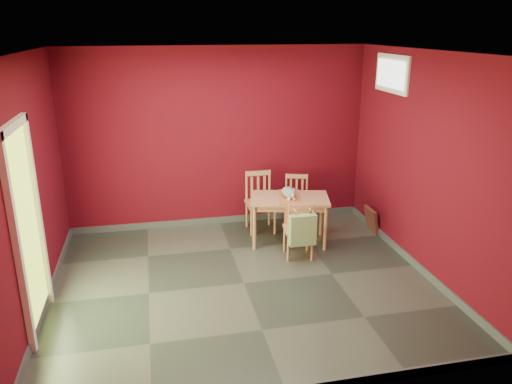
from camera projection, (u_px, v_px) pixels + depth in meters
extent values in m
plane|color=#2D342D|center=(244.00, 283.00, 6.03)|extent=(4.50, 4.50, 0.00)
plane|color=#510813|center=(218.00, 139.00, 7.46)|extent=(4.50, 0.00, 4.50)
plane|color=#510813|center=(292.00, 251.00, 3.75)|extent=(4.50, 0.00, 4.50)
plane|color=#510813|center=(29.00, 190.00, 5.15)|extent=(0.00, 4.00, 4.00)
plane|color=#510813|center=(425.00, 165.00, 6.05)|extent=(0.00, 4.00, 4.00)
plane|color=white|center=(242.00, 52.00, 5.18)|extent=(4.50, 4.50, 0.00)
cube|color=#3F4244|center=(220.00, 220.00, 7.86)|extent=(4.50, 0.02, 0.10)
cube|color=#3F4244|center=(47.00, 300.00, 5.57)|extent=(0.03, 4.00, 0.10)
cube|color=#3F4244|center=(413.00, 262.00, 6.46)|extent=(0.03, 4.00, 0.10)
cube|color=#B7D838|center=(27.00, 233.00, 4.89)|extent=(0.02, 0.85, 2.05)
cube|color=white|center=(17.00, 249.00, 4.45)|extent=(0.06, 0.08, 2.13)
cube|color=white|center=(38.00, 213.00, 5.31)|extent=(0.06, 0.08, 2.13)
cube|color=white|center=(12.00, 126.00, 4.56)|extent=(0.06, 1.01, 0.08)
cube|color=white|center=(392.00, 74.00, 6.66)|extent=(0.03, 0.90, 0.50)
cube|color=white|center=(391.00, 74.00, 6.65)|extent=(0.02, 0.76, 0.36)
cube|color=silver|center=(317.00, 198.00, 8.10)|extent=(0.08, 0.02, 0.12)
cube|color=#B37654|center=(290.00, 198.00, 6.99)|extent=(1.20, 0.86, 0.04)
cube|color=#B37654|center=(289.00, 203.00, 7.01)|extent=(1.07, 0.73, 0.09)
cylinder|color=#B37654|center=(254.00, 228.00, 6.85)|extent=(0.05, 0.05, 0.64)
cylinder|color=#B37654|center=(255.00, 214.00, 7.35)|extent=(0.05, 0.05, 0.64)
cylinder|color=#B37654|center=(325.00, 228.00, 6.84)|extent=(0.05, 0.05, 0.64)
cylinder|color=#B37654|center=(321.00, 214.00, 7.33)|extent=(0.05, 0.05, 0.64)
cube|color=#AE562D|center=(290.00, 197.00, 6.98)|extent=(0.44, 0.69, 0.01)
cube|color=#AE562D|center=(296.00, 216.00, 6.73)|extent=(0.30, 0.08, 0.32)
cube|color=#B37654|center=(261.00, 204.00, 7.46)|extent=(0.42, 0.42, 0.04)
cylinder|color=#B37654|center=(251.00, 223.00, 7.33)|extent=(0.04, 0.04, 0.41)
cylinder|color=#B37654|center=(247.00, 214.00, 7.66)|extent=(0.04, 0.04, 0.41)
cylinder|color=#B37654|center=(275.00, 221.00, 7.40)|extent=(0.04, 0.04, 0.41)
cylinder|color=#B37654|center=(269.00, 213.00, 7.74)|extent=(0.04, 0.04, 0.41)
cylinder|color=#B37654|center=(247.00, 186.00, 7.52)|extent=(0.04, 0.04, 0.45)
cylinder|color=#B37654|center=(270.00, 184.00, 7.59)|extent=(0.04, 0.04, 0.45)
cube|color=#B37654|center=(258.00, 173.00, 7.49)|extent=(0.38, 0.04, 0.07)
cube|color=#B37654|center=(252.00, 188.00, 7.54)|extent=(0.03, 0.02, 0.35)
cube|color=#B37654|center=(258.00, 187.00, 7.56)|extent=(0.03, 0.02, 0.35)
cube|color=#B37654|center=(264.00, 187.00, 7.58)|extent=(0.03, 0.02, 0.35)
cube|color=#B37654|center=(296.00, 203.00, 7.62)|extent=(0.47, 0.47, 0.04)
cylinder|color=#B37654|center=(285.00, 219.00, 7.55)|extent=(0.03, 0.03, 0.36)
cylinder|color=#B37654|center=(286.00, 211.00, 7.85)|extent=(0.03, 0.03, 0.36)
cylinder|color=#B37654|center=(306.00, 219.00, 7.52)|extent=(0.03, 0.03, 0.36)
cylinder|color=#B37654|center=(306.00, 212.00, 7.83)|extent=(0.03, 0.03, 0.36)
cylinder|color=#B37654|center=(286.00, 186.00, 7.72)|extent=(0.03, 0.03, 0.40)
cylinder|color=#B37654|center=(307.00, 187.00, 7.69)|extent=(0.03, 0.03, 0.40)
cube|color=#B37654|center=(297.00, 176.00, 7.65)|extent=(0.33, 0.13, 0.06)
cube|color=#B37654|center=(291.00, 188.00, 7.72)|extent=(0.03, 0.03, 0.31)
cube|color=#B37654|center=(296.00, 189.00, 7.72)|extent=(0.03, 0.03, 0.31)
cube|color=#B37654|center=(302.00, 189.00, 7.71)|extent=(0.03, 0.03, 0.31)
cube|color=#B37654|center=(298.00, 229.00, 6.64)|extent=(0.41, 0.41, 0.04)
cylinder|color=#B37654|center=(307.00, 238.00, 6.87)|extent=(0.03, 0.03, 0.36)
cylinder|color=#B37654|center=(312.00, 248.00, 6.56)|extent=(0.03, 0.03, 0.36)
cylinder|color=#B37654|center=(284.00, 239.00, 6.84)|extent=(0.03, 0.03, 0.36)
cylinder|color=#B37654|center=(288.00, 249.00, 6.53)|extent=(0.03, 0.03, 0.36)
cylinder|color=#B37654|center=(313.00, 218.00, 6.43)|extent=(0.03, 0.03, 0.40)
cylinder|color=#B37654|center=(289.00, 219.00, 6.40)|extent=(0.03, 0.03, 0.40)
cube|color=#B37654|center=(301.00, 207.00, 6.36)|extent=(0.34, 0.07, 0.06)
cube|color=#B37654|center=(308.00, 221.00, 6.44)|extent=(0.03, 0.02, 0.31)
cube|color=#B37654|center=(301.00, 221.00, 6.43)|extent=(0.03, 0.02, 0.31)
cube|color=#B37654|center=(294.00, 221.00, 6.42)|extent=(0.03, 0.02, 0.31)
cube|color=#7A9761|center=(303.00, 230.00, 6.38)|extent=(0.35, 0.11, 0.41)
cylinder|color=#7A9761|center=(295.00, 210.00, 6.33)|extent=(0.02, 0.17, 0.02)
cylinder|color=#7A9761|center=(309.00, 208.00, 6.37)|extent=(0.02, 0.17, 0.02)
cube|color=#572B20|center=(372.00, 220.00, 7.51)|extent=(0.12, 0.37, 0.37)
cube|color=black|center=(371.00, 220.00, 7.50)|extent=(0.08, 0.26, 0.26)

